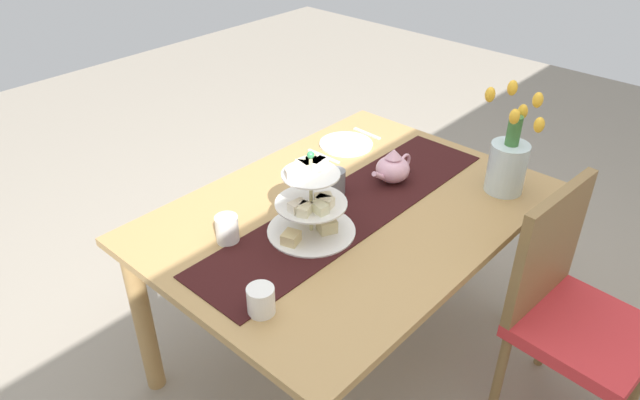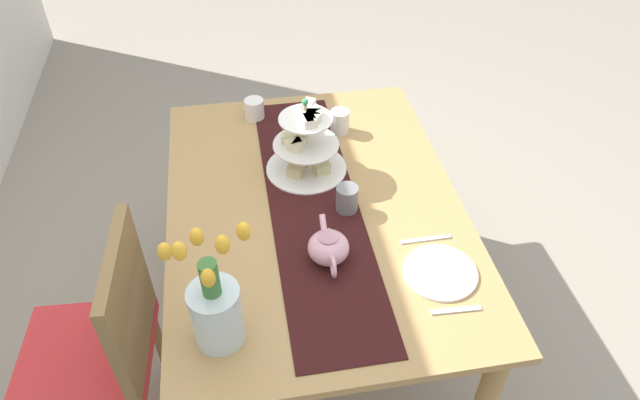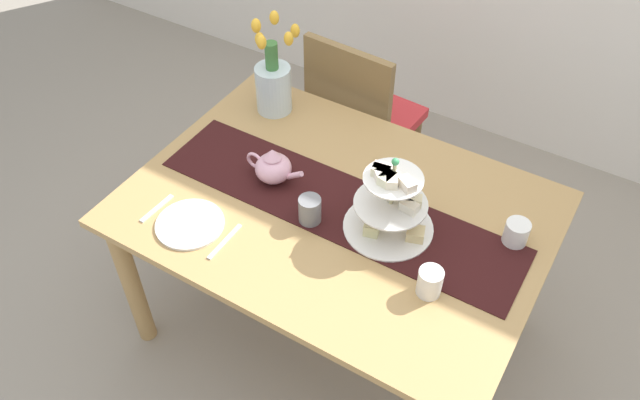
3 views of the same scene
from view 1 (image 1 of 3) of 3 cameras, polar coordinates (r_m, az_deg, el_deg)
The scene contains 13 objects.
ground_plane at distance 2.58m, azimuth 2.37°, elevation -14.31°, with size 8.00×8.00×0.00m, color gray.
dining_table at distance 2.17m, azimuth 2.73°, elevation -3.05°, with size 1.42×1.02×0.72m.
chair_left at distance 2.20m, azimuth 23.08°, elevation -9.43°, with size 0.45×0.45×0.91m.
table_runner at distance 2.11m, azimuth 2.91°, elevation -0.84°, with size 1.31×0.31×0.00m, color black.
tiered_cake_stand at distance 1.93m, azimuth -0.88°, elevation -0.44°, with size 0.30×0.30×0.30m.
teapot at distance 2.26m, azimuth 7.09°, elevation 3.11°, with size 0.24×0.13×0.14m.
tulip_vase at distance 2.26m, azimuth 17.81°, elevation 3.73°, with size 0.16×0.23×0.42m.
cream_jug at distance 1.67m, azimuth -5.75°, elevation -9.66°, with size 0.08×0.08×0.09m, color white.
dinner_plate_left at distance 2.54m, azimuth 2.54°, elevation 5.45°, with size 0.23×0.23×0.01m, color white.
fork_left at distance 2.65m, azimuth 4.58°, elevation 6.46°, with size 0.02×0.15×0.01m, color silver.
knife_left at distance 2.45m, azimuth 0.34°, elevation 4.27°, with size 0.01×0.17×0.01m, color silver.
mug_grey at distance 2.17m, azimuth 1.48°, elevation 1.78°, with size 0.08×0.08×0.10m, color slate.
mug_white_text at distance 1.95m, azimuth -9.00°, elevation -2.81°, with size 0.08×0.08×0.10m, color white.
Camera 1 is at (1.37, 1.11, 1.88)m, focal length 32.97 mm.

